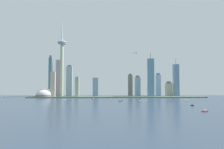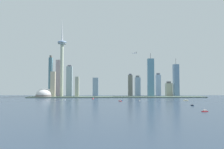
{
  "view_description": "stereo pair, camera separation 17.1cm",
  "coord_description": "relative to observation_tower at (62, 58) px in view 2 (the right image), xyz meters",
  "views": [
    {
      "loc": [
        -45.68,
        -342.96,
        57.67
      ],
      "look_at": [
        -22.22,
        507.84,
        96.26
      ],
      "focal_mm": 32.23,
      "sensor_mm": 36.0,
      "label": 1
    },
    {
      "loc": [
        -45.51,
        -342.97,
        57.67
      ],
      "look_at": [
        -22.22,
        507.84,
        96.26
      ],
      "focal_mm": 32.23,
      "sensor_mm": 36.0,
      "label": 2
    }
  ],
  "objects": [
    {
      "name": "skyscraper_10",
      "position": [
        481.19,
        38.38,
        -139.38
      ],
      "size": [
        26.65,
        26.69,
        67.56
      ],
      "color": "#BDBB9B",
      "rests_on": "ground"
    },
    {
      "name": "skyscraper_7",
      "position": [
        398.64,
        34.53,
        -119.81
      ],
      "size": [
        15.52,
        23.1,
        107.35
      ],
      "color": "#8CB2C1",
      "rests_on": "ground"
    },
    {
      "name": "boat_2",
      "position": [
        246.52,
        -190.96,
        -169.46
      ],
      "size": [
        9.28,
        9.07,
        6.61
      ],
      "rotation": [
        0.0,
        0.0,
        5.52
      ],
      "color": "navy",
      "rests_on": "ground"
    },
    {
      "name": "skyscraper_11",
      "position": [
        -29.65,
        67.43,
        -85.98
      ],
      "size": [
        24.17,
        14.4,
        169.23
      ],
      "color": "#B99FA0",
      "rests_on": "ground"
    },
    {
      "name": "skyscraper_9",
      "position": [
        307.67,
        70.77,
        -120.29
      ],
      "size": [
        19.81,
        16.23,
        104.38
      ],
      "color": "gray",
      "rests_on": "ground"
    },
    {
      "name": "boat_0",
      "position": [
        396.4,
        -470.21,
        -169.07
      ],
      "size": [
        13.64,
        7.21,
        9.05
      ],
      "rotation": [
        0.0,
        0.0,
        0.21
      ],
      "color": "red",
      "rests_on": "ground"
    },
    {
      "name": "skyscraper_5",
      "position": [
        387.85,
        -8.17,
        -87.19
      ],
      "size": [
        27.67,
        17.84,
        192.0
      ],
      "color": "#578AA3",
      "rests_on": "ground"
    },
    {
      "name": "observation_tower",
      "position": [
        0.0,
        0.0,
        0.0
      ],
      "size": [
        39.26,
        39.26,
        346.0
      ],
      "color": "#B0BA9F",
      "rests_on": "ground"
    },
    {
      "name": "skyscraper_4",
      "position": [
        27.19,
        33.08,
        -101.87
      ],
      "size": [
        26.28,
        19.58,
        141.07
      ],
      "color": "#8EA6AD",
      "rests_on": "ground"
    },
    {
      "name": "stadium_dome",
      "position": [
        -67.14,
        -17.54,
        -160.04
      ],
      "size": [
        73.03,
        73.03,
        50.26
      ],
      "color": "gray",
      "rests_on": "ground"
    },
    {
      "name": "skyscraper_3",
      "position": [
        -31.17,
        -25.04,
        -116.28
      ],
      "size": [
        19.56,
        12.51,
        108.64
      ],
      "color": "beige",
      "rests_on": "ground"
    },
    {
      "name": "skyscraper_1",
      "position": [
        442.21,
        74.6,
        -119.16
      ],
      "size": [
        22.6,
        14.35,
        108.0
      ],
      "color": "#9CB5D1",
      "rests_on": "ground"
    },
    {
      "name": "boat_6",
      "position": [
        239.72,
        -220.79,
        -169.22
      ],
      "size": [
        10.65,
        10.53,
        3.72
      ],
      "rotation": [
        0.0,
        0.0,
        5.51
      ],
      "color": "#B4272D",
      "rests_on": "ground"
    },
    {
      "name": "boat_5",
      "position": [
        304.76,
        -215.03,
        -169.36
      ],
      "size": [
        5.03,
        13.71,
        3.4
      ],
      "rotation": [
        0.0,
        0.0,
        4.64
      ],
      "color": "white",
      "rests_on": "ground"
    },
    {
      "name": "skyscraper_6",
      "position": [
        337.71,
        40.86,
        -126.03
      ],
      "size": [
        23.83,
        26.2,
        94.25
      ],
      "color": "#90ADC6",
      "rests_on": "ground"
    },
    {
      "name": "boat_1",
      "position": [
        144.36,
        -113.8,
        -169.16
      ],
      "size": [
        7.18,
        10.75,
        9.49
      ],
      "rotation": [
        0.0,
        0.0,
        4.25
      ],
      "color": "#B1172A",
      "rests_on": "ground"
    },
    {
      "name": "waterfront_pier",
      "position": [
        240.53,
        -30.36,
        -169.06
      ],
      "size": [
        741.74,
        63.28,
        3.08
      ],
      "primitive_type": "cube",
      "color": "#415347",
      "rests_on": "ground"
    },
    {
      "name": "skyscraper_12",
      "position": [
        144.75,
        45.04,
        -128.22
      ],
      "size": [
        25.0,
        24.13,
        84.76
      ],
      "color": "#7B97B1",
      "rests_on": "ground"
    },
    {
      "name": "boat_7",
      "position": [
        460.98,
        -209.51,
        -169.23
      ],
      "size": [
        16.08,
        7.81,
        10.13
      ],
      "rotation": [
        0.0,
        0.0,
        3.02
      ],
      "color": "beige",
      "rests_on": "ground"
    },
    {
      "name": "boat_3",
      "position": [
        52.11,
        -177.01,
        -169.08
      ],
      "size": [
        5.97,
        11.62,
        4.25
      ],
      "rotation": [
        0.0,
        0.0,
        4.99
      ],
      "color": "white",
      "rests_on": "ground"
    },
    {
      "name": "skyscraper_0",
      "position": [
        509.49,
        20.75,
        -98.08
      ],
      "size": [
        22.77,
        24.42,
        171.63
      ],
      "color": "#6386A7",
      "rests_on": "ground"
    },
    {
      "name": "skyscraper_2",
      "position": [
        68.53,
        -10.61,
        -126.8
      ],
      "size": [
        15.6,
        18.29,
        87.59
      ],
      "color": "#AAB099",
      "rests_on": "ground"
    },
    {
      "name": "airplane",
      "position": [
        318.5,
        9.48,
        23.33
      ],
      "size": [
        25.22,
        26.6,
        7.31
      ],
      "rotation": [
        0.0,
        0.0,
        3.34
      ],
      "color": "silver"
    },
    {
      "name": "ground_plane",
      "position": [
        240.53,
        -535.92,
        -170.6
      ],
      "size": [
        6000.0,
        6000.0,
        0.0
      ],
      "primitive_type": "plane",
      "color": "#2B3A4C"
    },
    {
      "name": "skyscraper_8",
      "position": [
        -62.72,
        53.14,
        -80.01
      ],
      "size": [
        14.68,
        20.55,
        187.69
      ],
      "color": "slate",
      "rests_on": "ground"
    },
    {
      "name": "boat_4",
      "position": [
        418.63,
        -359.12,
        -169.05
      ],
      "size": [
        5.81,
        9.06,
        9.43
      ],
      "rotation": [
        0.0,
        0.0,
        5.07
      ],
      "color": "#0D1F33",
      "rests_on": "ground"
    }
  ]
}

